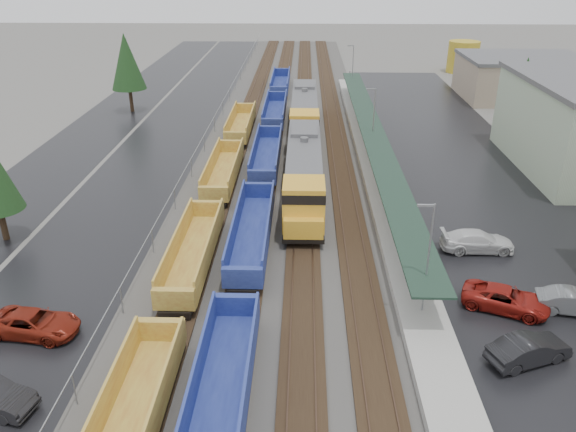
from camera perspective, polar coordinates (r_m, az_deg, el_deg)
name	(u,v)px	position (r m, az deg, el deg)	size (l,w,h in m)	color
ballast_strip	(289,133)	(72.69, 0.06, 8.47)	(20.00, 160.00, 0.08)	#302D2B
trackbed	(289,132)	(72.65, 0.06, 8.56)	(14.60, 160.00, 0.22)	black
west_parking_lot	(172,132)	(74.61, -11.66, 8.37)	(10.00, 160.00, 0.02)	black
west_road	(96,131)	(77.50, -18.95, 8.15)	(9.00, 160.00, 0.02)	black
east_commuter_lot	(457,161)	(65.44, 16.75, 5.41)	(16.00, 100.00, 0.02)	black
station_platform	(371,154)	(63.39, 8.47, 6.29)	(3.00, 80.00, 8.00)	#9E9B93
chainlink_fence	(212,123)	(71.64, -7.70, 9.30)	(0.08, 160.04, 2.02)	gray
distant_hills	(421,14)	(225.35, 13.36, 19.31)	(301.00, 140.00, 25.20)	#55634D
tree_west_far	(127,61)	(84.52, -16.08, 14.86)	(4.84, 4.84, 11.00)	#332316
tree_east	(523,87)	(73.87, 22.80, 11.97)	(4.40, 4.40, 10.00)	#332316
locomotive_lead	(304,173)	(51.71, 1.63, 4.37)	(3.34, 22.03, 4.99)	black
locomotive_trail	(304,113)	(71.72, 1.68, 10.38)	(3.34, 22.03, 4.99)	black
well_string_yellow	(194,252)	(41.65, -9.55, -3.63)	(2.71, 80.64, 2.41)	#A8702E
well_string_blue	(261,188)	(52.19, -2.79, 2.88)	(2.77, 106.20, 2.46)	navy
storage_tank	(463,57)	(115.85, 17.35, 15.18)	(5.78, 5.78, 5.78)	gold
parked_car_west_c	(34,323)	(37.72, -24.37, -9.92)	(5.46, 2.52, 1.52)	maroon
parked_car_east_a	(529,350)	(35.14, 23.27, -12.39)	(4.89, 1.71, 1.61)	black
parked_car_east_b	(506,299)	(39.22, 21.24, -7.88)	(5.46, 2.52, 1.52)	maroon
parked_car_east_c	(477,241)	(45.77, 18.68, -2.45)	(5.60, 2.28, 1.62)	silver
parked_car_east_e	(574,302)	(40.66, 27.05, -7.81)	(4.65, 1.62, 1.53)	slate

